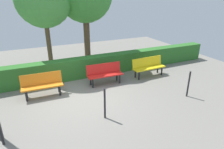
# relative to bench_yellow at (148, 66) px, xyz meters

# --- Properties ---
(ground_plane) EXTENTS (16.83, 16.83, 0.00)m
(ground_plane) POSITION_rel_bench_yellow_xyz_m (3.35, 0.79, -0.48)
(ground_plane) COLOR gray
(bench_yellow) EXTENTS (1.60, 0.51, 0.86)m
(bench_yellow) POSITION_rel_bench_yellow_xyz_m (0.00, 0.00, 0.00)
(bench_yellow) COLOR yellow
(bench_yellow) RESTS_ON ground_plane
(bench_red) EXTENTS (1.52, 0.53, 0.86)m
(bench_red) POSITION_rel_bench_yellow_xyz_m (2.17, -0.04, -0.00)
(bench_red) COLOR red
(bench_red) RESTS_ON ground_plane
(bench_orange) EXTENTS (1.49, 0.52, 0.86)m
(bench_orange) POSITION_rel_bench_yellow_xyz_m (4.70, 0.00, -0.00)
(bench_orange) COLOR orange
(bench_orange) RESTS_ON ground_plane
(hedge_row) EXTENTS (12.83, 0.54, 0.91)m
(hedge_row) POSITION_rel_bench_yellow_xyz_m (2.27, -1.14, -0.03)
(hedge_row) COLOR #2D6B28
(hedge_row) RESTS_ON ground_plane
(tree_mid) EXTENTS (2.45, 2.45, 4.56)m
(tree_mid) POSITION_rel_bench_yellow_xyz_m (4.00, -2.50, 2.84)
(tree_mid) COLOR brown
(tree_mid) RESTS_ON ground_plane
(railing_post_near) EXTENTS (0.06, 0.06, 1.00)m
(railing_post_near) POSITION_rel_bench_yellow_xyz_m (-0.20, 2.30, 0.02)
(railing_post_near) COLOR black
(railing_post_near) RESTS_ON ground_plane
(railing_post_mid) EXTENTS (0.06, 0.06, 1.00)m
(railing_post_mid) POSITION_rel_bench_yellow_xyz_m (3.13, 2.30, 0.02)
(railing_post_mid) COLOR black
(railing_post_mid) RESTS_ON ground_plane
(railing_post_far) EXTENTS (0.06, 0.06, 1.00)m
(railing_post_far) POSITION_rel_bench_yellow_xyz_m (5.95, 2.30, 0.02)
(railing_post_far) COLOR black
(railing_post_far) RESTS_ON ground_plane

